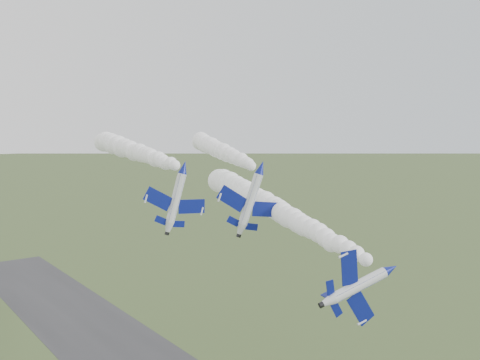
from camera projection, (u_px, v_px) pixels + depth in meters
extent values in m
cylinder|color=silver|center=(390.00, 269.00, 63.77)|extent=(3.44, 7.53, 1.66)
cone|color=navy|center=(417.00, 279.00, 59.50)|extent=(2.09, 2.28, 1.66)
cone|color=silver|center=(368.00, 260.00, 67.88)|extent=(2.00, 1.94, 1.66)
cylinder|color=black|center=(364.00, 259.00, 68.68)|extent=(0.95, 0.72, 0.84)
ellipsoid|color=black|center=(404.00, 271.00, 62.19)|extent=(1.70, 2.71, 1.11)
cube|color=navy|center=(381.00, 248.00, 63.81)|extent=(1.87, 2.38, 3.85)
cube|color=navy|center=(391.00, 287.00, 64.93)|extent=(1.87, 2.38, 3.85)
cube|color=navy|center=(369.00, 252.00, 66.85)|extent=(0.86, 1.09, 1.69)
cube|color=navy|center=(375.00, 272.00, 67.45)|extent=(0.86, 1.09, 1.69)
cube|color=navy|center=(380.00, 259.00, 67.33)|extent=(2.15, 1.82, 0.71)
cylinder|color=silver|center=(184.00, 167.00, 83.05)|extent=(3.58, 7.95, 1.71)
cone|color=navy|center=(193.00, 170.00, 78.54)|extent=(2.16, 2.40, 1.71)
cone|color=silver|center=(176.00, 165.00, 87.39)|extent=(2.07, 2.04, 1.71)
cylinder|color=black|center=(174.00, 165.00, 88.24)|extent=(0.98, 0.75, 0.87)
ellipsoid|color=black|center=(188.00, 165.00, 81.21)|extent=(1.76, 2.86, 1.14)
cube|color=navy|center=(166.00, 164.00, 82.64)|extent=(4.56, 3.18, 1.26)
cube|color=navy|center=(199.00, 172.00, 84.82)|extent=(4.56, 3.18, 1.26)
cube|color=navy|center=(168.00, 164.00, 86.04)|extent=(2.00, 1.43, 0.58)
cube|color=navy|center=(186.00, 168.00, 87.20)|extent=(2.00, 1.43, 0.58)
cube|color=navy|center=(179.00, 159.00, 86.43)|extent=(0.99, 1.60, 1.99)
cylinder|color=silver|center=(261.00, 168.00, 91.37)|extent=(5.34, 9.09, 2.04)
cone|color=navy|center=(271.00, 170.00, 85.89)|extent=(2.79, 2.96, 2.04)
cone|color=silver|center=(253.00, 165.00, 96.64)|extent=(2.62, 2.56, 2.04)
cylinder|color=black|center=(251.00, 165.00, 97.67)|extent=(1.20, 0.99, 1.03)
ellipsoid|color=black|center=(266.00, 165.00, 89.13)|extent=(2.44, 3.37, 1.36)
cube|color=navy|center=(242.00, 163.00, 91.35)|extent=(5.34, 4.18, 1.73)
cube|color=navy|center=(276.00, 174.00, 93.04)|extent=(5.34, 4.18, 1.73)
cube|color=navy|center=(245.00, 163.00, 95.26)|extent=(2.36, 1.88, 0.79)
cube|color=navy|center=(263.00, 169.00, 96.16)|extent=(2.36, 1.88, 0.79)
cube|color=navy|center=(257.00, 159.00, 95.44)|extent=(1.47, 1.92, 2.27)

